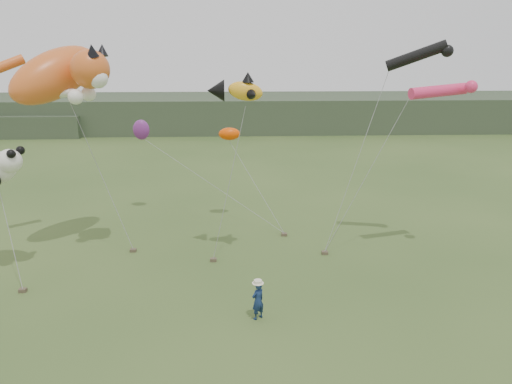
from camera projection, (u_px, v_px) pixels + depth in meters
ground at (238, 310)px, 19.83m from camera, size 120.00×120.00×0.00m
headland at (211, 113)px, 61.97m from camera, size 90.00×13.00×4.00m
festival_attendant at (258, 301)px, 19.01m from camera, size 0.67×0.63×1.53m
sandbag_anchors at (202, 256)px, 24.71m from camera, size 13.88×6.28×0.16m
cat_kite at (62, 74)px, 23.39m from camera, size 6.33×5.32×3.76m
fish_kite at (235, 90)px, 22.50m from camera, size 2.60×1.75×1.39m
tube_kites at (433, 73)px, 23.39m from camera, size 3.79×2.67×2.67m
misc_kites at (179, 131)px, 29.42m from camera, size 6.45×2.40×1.22m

